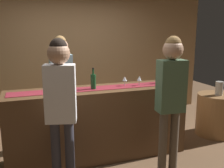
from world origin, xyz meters
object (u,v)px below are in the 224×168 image
Objects in this scene: vase_on_side_table at (219,88)px; customer_browsing at (61,98)px; bartender at (61,79)px; wine_bottle_amber at (164,76)px; wine_bottle_green at (93,81)px; wine_glass_near_customer at (139,79)px; wine_glass_far_end at (125,79)px; customer_sipping at (171,90)px; wine_glass_mid_counter at (60,84)px; round_side_table at (216,114)px.

customer_browsing is at bearing -167.12° from vase_on_side_table.
wine_bottle_amber is at bearing 157.69° from bartender.
wine_bottle_green is 0.70m from wine_glass_near_customer.
wine_glass_far_end is 1.01m from bartender.
customer_sipping reaches higher than wine_glass_near_customer.
wine_glass_near_customer is at bearing -1.56° from wine_glass_mid_counter.
wine_bottle_green is at bearing -177.77° from wine_bottle_amber.
wine_bottle_amber is 1.60m from wine_glass_mid_counter.
round_side_table is at bearing 3.12° from wine_bottle_green.
bartender reaches higher than vase_on_side_table.
wine_glass_far_end is at bearing 119.59° from customer_sipping.
bartender is at bearing 146.77° from wine_glass_far_end.
wine_bottle_green is 0.46m from wine_glass_mid_counter.
customer_browsing is at bearing -155.55° from wine_glass_near_customer.
wine_glass_near_customer is at bearing -174.29° from wine_bottle_amber.
vase_on_side_table is at bearing -115.31° from round_side_table.
wine_glass_mid_counter is 0.08× the size of bartender.
wine_glass_mid_counter is 0.60× the size of vase_on_side_table.
wine_bottle_green reaches higher than wine_glass_mid_counter.
wine_glass_far_end is at bearing 144.87° from bartender.
customer_browsing is at bearing -160.20° from wine_bottle_amber.
wine_bottle_amber is 0.41× the size of round_side_table.
round_side_table is (1.47, 0.80, -0.74)m from customer_sipping.
wine_bottle_green is 0.17× the size of customer_sipping.
vase_on_side_table is (1.12, 0.04, -0.29)m from wine_bottle_amber.
round_side_table is (1.14, 0.08, -0.78)m from wine_bottle_amber.
wine_glass_mid_counter is 0.08× the size of customer_sipping.
round_side_table is (1.80, 0.07, -0.77)m from wine_glass_far_end.
wine_bottle_amber is 0.17× the size of bartender.
wine_glass_mid_counter is at bearing 178.44° from wine_glass_near_customer.
vase_on_side_table is at bearing 166.79° from bartender.
wine_bottle_amber is 0.17× the size of customer_browsing.
wine_glass_mid_counter reaches higher than vase_on_side_table.
customer_browsing is (-0.18, -1.16, -0.00)m from bartender.
wine_bottle_amber reaches higher than wine_glass_mid_counter.
wine_glass_far_end is at bearing -177.64° from round_side_table.
customer_browsing is at bearing -97.30° from wine_glass_mid_counter.
bartender reaches higher than round_side_table.
wine_glass_far_end is (0.95, 0.02, 0.00)m from wine_glass_mid_counter.
wine_bottle_green is 0.70m from bartender.
bartender is at bearing 80.11° from wine_glass_mid_counter.
wine_glass_far_end is at bearing -179.06° from vase_on_side_table.
round_side_table is (2.75, 0.09, -0.77)m from wine_glass_mid_counter.
wine_glass_mid_counter is 1.00× the size of wine_glass_far_end.
customer_sipping is at bearing -39.24° from wine_bottle_green.
customer_sipping is 1.83m from round_side_table.
customer_sipping is 1.01× the size of customer_browsing.
round_side_table is at bearing 167.82° from bartender.
bartender is 1.00× the size of customer_browsing.
wine_bottle_green is 1.26× the size of vase_on_side_table.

